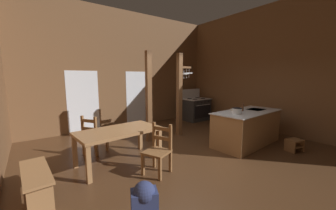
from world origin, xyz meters
name	(u,v)px	position (x,y,z in m)	size (l,w,h in m)	color
ground_plane	(190,156)	(0.00, 0.00, -0.05)	(7.89, 7.84, 0.10)	#4C301C
wall_back	(126,70)	(0.00, 3.59, 2.11)	(7.89, 0.14, 4.21)	brown
wall_right	(272,69)	(3.61, 0.00, 2.11)	(0.14, 7.84, 4.21)	brown
glazed_door_back_left	(83,102)	(-1.59, 3.52, 1.02)	(1.00, 0.01, 2.05)	white
glazed_panel_back_right	(137,98)	(0.35, 3.52, 1.02)	(0.84, 0.01, 2.05)	white
kitchen_island	(247,128)	(1.77, -0.35, 0.46)	(2.23, 1.12, 0.92)	#9E7044
stove_range	(196,109)	(2.76, 2.70, 0.48)	(1.18, 0.87, 1.32)	#272727
support_post_with_pot_rack	(180,92)	(0.81, 1.39, 1.39)	(0.59, 0.25, 2.56)	brown
support_post_center	(149,97)	(-0.29, 1.43, 1.28)	(0.14, 0.14, 2.56)	brown
step_stool	(294,144)	(2.27, -1.36, 0.18)	(0.42, 0.36, 0.30)	brown
dining_table	(119,134)	(-1.55, 0.54, 0.65)	(1.78, 1.07, 0.74)	#9E7044
ladderback_chair_near_window	(94,136)	(-1.85, 1.39, 0.45)	(0.61, 0.61, 0.95)	brown
ladderback_chair_by_post	(158,150)	(-1.09, -0.30, 0.45)	(0.58, 0.58, 0.95)	brown
bench_along_left_wall	(36,179)	(-3.05, 0.11, 0.30)	(0.43, 1.14, 0.44)	#9E7044
backpack	(144,204)	(-1.99, -1.39, 0.31)	(0.38, 0.37, 0.60)	navy
stockpot_on_counter	(237,111)	(1.17, -0.43, 1.00)	(0.31, 0.24, 0.16)	silver
mixing_bowl_on_counter	(234,110)	(1.51, -0.09, 0.95)	(0.16, 0.16, 0.06)	#B2A893
bottle_tall_on_counter	(242,107)	(1.67, -0.25, 1.02)	(0.06, 0.06, 0.25)	#56331E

